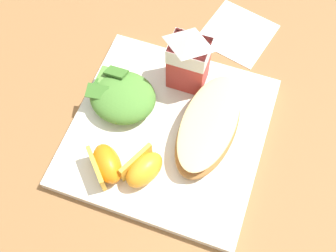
{
  "coord_description": "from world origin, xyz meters",
  "views": [
    {
      "loc": [
        0.09,
        -0.26,
        0.56
      ],
      "look_at": [
        0.0,
        0.0,
        0.03
      ],
      "focal_mm": 43.8,
      "sensor_mm": 36.0,
      "label": 1
    }
  ],
  "objects_px": {
    "white_plate": "(168,131)",
    "orange_wedge_middle": "(143,169)",
    "milk_carton": "(187,57)",
    "cheesy_pizza_bread": "(209,126)",
    "paper_napkin": "(238,33)",
    "green_salad_pile": "(122,97)",
    "orange_wedge_front": "(106,164)"
  },
  "relations": [
    {
      "from": "white_plate",
      "to": "cheesy_pizza_bread",
      "type": "relative_size",
      "value": 1.61
    },
    {
      "from": "white_plate",
      "to": "milk_carton",
      "type": "xyz_separation_m",
      "value": [
        -0.0,
        0.09,
        0.07
      ]
    },
    {
      "from": "cheesy_pizza_bread",
      "to": "orange_wedge_middle",
      "type": "distance_m",
      "value": 0.11
    },
    {
      "from": "orange_wedge_middle",
      "to": "milk_carton",
      "type": "bearing_deg",
      "value": 88.02
    },
    {
      "from": "white_plate",
      "to": "orange_wedge_middle",
      "type": "distance_m",
      "value": 0.08
    },
    {
      "from": "white_plate",
      "to": "milk_carton",
      "type": "relative_size",
      "value": 2.55
    },
    {
      "from": "milk_carton",
      "to": "paper_napkin",
      "type": "bearing_deg",
      "value": 68.57
    },
    {
      "from": "milk_carton",
      "to": "paper_napkin",
      "type": "relative_size",
      "value": 1.0
    },
    {
      "from": "orange_wedge_middle",
      "to": "paper_napkin",
      "type": "distance_m",
      "value": 0.31
    },
    {
      "from": "white_plate",
      "to": "orange_wedge_front",
      "type": "height_order",
      "value": "orange_wedge_front"
    },
    {
      "from": "white_plate",
      "to": "cheesy_pizza_bread",
      "type": "height_order",
      "value": "cheesy_pizza_bread"
    },
    {
      "from": "white_plate",
      "to": "orange_wedge_middle",
      "type": "height_order",
      "value": "orange_wedge_middle"
    },
    {
      "from": "orange_wedge_front",
      "to": "orange_wedge_middle",
      "type": "bearing_deg",
      "value": 12.07
    },
    {
      "from": "white_plate",
      "to": "milk_carton",
      "type": "distance_m",
      "value": 0.11
    },
    {
      "from": "orange_wedge_front",
      "to": "paper_napkin",
      "type": "height_order",
      "value": "orange_wedge_front"
    },
    {
      "from": "cheesy_pizza_bread",
      "to": "orange_wedge_front",
      "type": "height_order",
      "value": "orange_wedge_front"
    },
    {
      "from": "orange_wedge_front",
      "to": "cheesy_pizza_bread",
      "type": "bearing_deg",
      "value": 42.03
    },
    {
      "from": "orange_wedge_front",
      "to": "milk_carton",
      "type": "bearing_deg",
      "value": 72.56
    },
    {
      "from": "milk_carton",
      "to": "orange_wedge_middle",
      "type": "bearing_deg",
      "value": -91.98
    },
    {
      "from": "cheesy_pizza_bread",
      "to": "milk_carton",
      "type": "relative_size",
      "value": 1.58
    },
    {
      "from": "cheesy_pizza_bread",
      "to": "paper_napkin",
      "type": "bearing_deg",
      "value": 92.0
    },
    {
      "from": "white_plate",
      "to": "orange_wedge_middle",
      "type": "bearing_deg",
      "value": -95.98
    },
    {
      "from": "orange_wedge_middle",
      "to": "paper_napkin",
      "type": "bearing_deg",
      "value": 79.18
    },
    {
      "from": "milk_carton",
      "to": "white_plate",
      "type": "bearing_deg",
      "value": -88.57
    },
    {
      "from": "cheesy_pizza_bread",
      "to": "green_salad_pile",
      "type": "bearing_deg",
      "value": 178.72
    },
    {
      "from": "orange_wedge_front",
      "to": "white_plate",
      "type": "bearing_deg",
      "value": 56.43
    },
    {
      "from": "white_plate",
      "to": "cheesy_pizza_bread",
      "type": "distance_m",
      "value": 0.06
    },
    {
      "from": "cheesy_pizza_bread",
      "to": "orange_wedge_middle",
      "type": "xyz_separation_m",
      "value": [
        -0.06,
        -0.09,
        0.0
      ]
    },
    {
      "from": "cheesy_pizza_bread",
      "to": "green_salad_pile",
      "type": "height_order",
      "value": "green_salad_pile"
    },
    {
      "from": "white_plate",
      "to": "paper_napkin",
      "type": "xyz_separation_m",
      "value": [
        0.05,
        0.22,
        -0.01
      ]
    },
    {
      "from": "orange_wedge_middle",
      "to": "paper_napkin",
      "type": "xyz_separation_m",
      "value": [
        0.06,
        0.3,
        -0.03
      ]
    },
    {
      "from": "white_plate",
      "to": "paper_napkin",
      "type": "bearing_deg",
      "value": 77.52
    }
  ]
}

